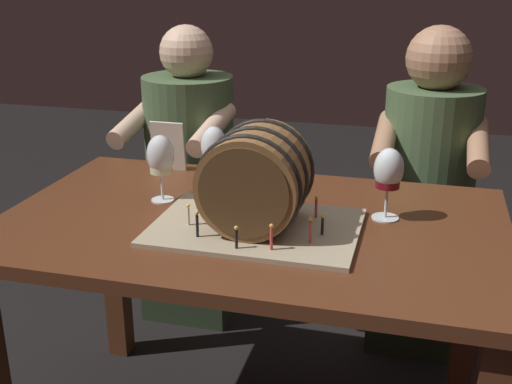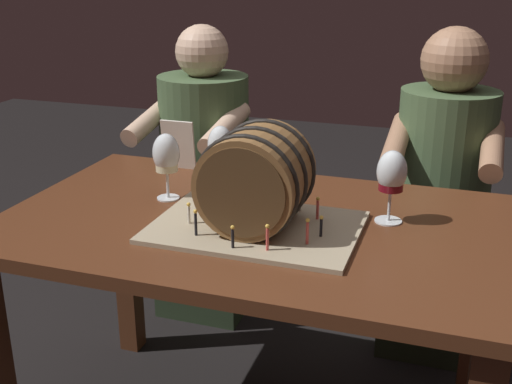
{
  "view_description": "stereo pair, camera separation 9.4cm",
  "coord_description": "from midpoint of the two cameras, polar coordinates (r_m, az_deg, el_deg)",
  "views": [
    {
      "loc": [
        0.41,
        -1.5,
        1.37
      ],
      "look_at": [
        0.03,
        -0.06,
        0.83
      ],
      "focal_mm": 45.19,
      "sensor_mm": 36.0,
      "label": 1
    },
    {
      "loc": [
        0.5,
        -1.48,
        1.37
      ],
      "look_at": [
        0.03,
        -0.06,
        0.83
      ],
      "focal_mm": 45.19,
      "sensor_mm": 36.0,
      "label": 2
    }
  ],
  "objects": [
    {
      "name": "barrel_cake",
      "position": [
        1.58,
        1.7,
        0.68
      ],
      "size": [
        0.51,
        0.36,
        0.27
      ],
      "color": "tan",
      "rests_on": "dining_table"
    },
    {
      "name": "wine_glass_empty",
      "position": [
        1.87,
        -1.72,
        4.04
      ],
      "size": [
        0.08,
        0.08,
        0.19
      ],
      "color": "white",
      "rests_on": "dining_table"
    },
    {
      "name": "dining_table",
      "position": [
        1.73,
        1.29,
        -5.92
      ],
      "size": [
        1.31,
        0.82,
        0.73
      ],
      "color": "#562D19",
      "rests_on": "ground"
    },
    {
      "name": "person_seated_left",
      "position": [
        2.53,
        -3.45,
        0.57
      ],
      "size": [
        0.4,
        0.48,
        1.15
      ],
      "color": "#2A3A24",
      "rests_on": "ground"
    },
    {
      "name": "person_seated_right",
      "position": [
        2.36,
        16.97,
        -1.6
      ],
      "size": [
        0.37,
        0.46,
        1.17
      ],
      "color": "#2A3A24",
      "rests_on": "ground"
    },
    {
      "name": "wine_glass_red",
      "position": [
        1.67,
        13.5,
        1.46
      ],
      "size": [
        0.08,
        0.08,
        0.19
      ],
      "color": "white",
      "rests_on": "dining_table"
    },
    {
      "name": "menu_card",
      "position": [
        2.08,
        -5.61,
        4.17
      ],
      "size": [
        0.11,
        0.03,
        0.16
      ],
      "primitive_type": "cube",
      "rotation": [
        0.11,
        0.0,
        0.01
      ],
      "color": "silver",
      "rests_on": "dining_table"
    },
    {
      "name": "wine_glass_white",
      "position": [
        1.8,
        -6.47,
        3.15
      ],
      "size": [
        0.08,
        0.08,
        0.19
      ],
      "color": "white",
      "rests_on": "dining_table"
    }
  ]
}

